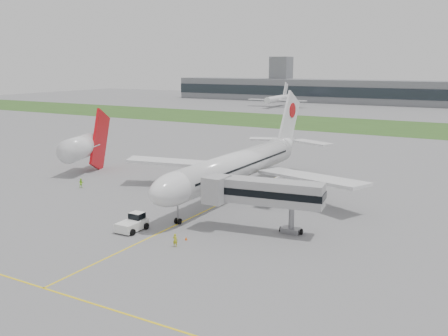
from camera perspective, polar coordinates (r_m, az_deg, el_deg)
The scene contains 14 objects.
ground at distance 87.22m, azimuth 0.37°, elevation -3.74°, with size 600.00×600.00×0.00m, color gray.
apron_markings at distance 83.06m, azimuth -1.32°, elevation -4.54°, with size 70.00×70.00×0.04m, color yellow, non-canonical shape.
grass_strip at distance 198.99m, azimuth 17.59°, elevation 4.51°, with size 600.00×50.00×0.02m, color #2F4F1D.
terminal_building at distance 306.38m, azimuth 22.13°, elevation 7.88°, with size 320.00×22.30×14.00m.
control_tower at distance 333.07m, azimuth 6.47°, elevation 7.70°, with size 12.00×12.00×56.00m, color gray, non-canonical shape.
airliner at distance 90.07m, azimuth 1.89°, elevation 0.46°, with size 48.13×53.95×17.88m.
pushback_tug at distance 72.97m, azimuth -10.34°, elevation -6.17°, with size 3.21×4.68×2.38m.
jet_bridge at distance 70.22m, azimuth 4.18°, elevation -2.79°, with size 16.61×6.98×7.73m.
safety_cone_left at distance 74.48m, azimuth -11.64°, elevation -6.51°, with size 0.40×0.40×0.55m, color #ED560C.
safety_cone_right at distance 68.32m, azimuth -4.36°, elevation -8.01°, with size 0.37×0.37×0.51m, color #ED560C.
ground_crew_near at distance 65.91m, azimuth -5.61°, elevation -8.20°, with size 0.65×0.42×1.77m, color gold.
ground_crew_far at distance 99.58m, azimuth -16.00°, elevation -1.68°, with size 0.91×0.71×1.87m, color #9BF228.
neighbor_aircraft at distance 112.67m, azimuth -15.90°, elevation 2.35°, with size 8.34×17.90×14.49m.
distant_aircraft_left at distance 281.35m, azimuth 6.07°, elevation 6.97°, with size 33.52×29.58×12.82m, color silver, non-canonical shape.
Camera 1 is at (41.09, -73.30, 23.37)m, focal length 40.00 mm.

